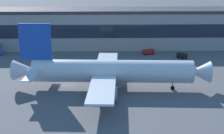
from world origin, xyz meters
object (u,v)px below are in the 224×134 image
at_px(airliner, 109,71).
at_px(traffic_cone_1, 218,98).
at_px(baggage_tug, 182,55).
at_px(traffic_cone_0, 59,108).
at_px(follow_me_car, 149,51).

xyz_separation_m(airliner, traffic_cone_1, (26.64, -8.26, -4.67)).
bearing_deg(airliner, baggage_tug, 50.27).
height_order(airliner, traffic_cone_1, airliner).
relative_size(airliner, traffic_cone_0, 88.17).
height_order(baggage_tug, follow_me_car, same).
bearing_deg(traffic_cone_0, follow_me_car, 62.19).
relative_size(traffic_cone_0, traffic_cone_1, 0.93).
relative_size(follow_me_car, traffic_cone_0, 8.09).
bearing_deg(traffic_cone_1, follow_me_car, 103.14).
distance_m(airliner, follow_me_car, 41.82).
height_order(airliner, traffic_cone_0, airliner).
height_order(airliner, follow_me_car, airliner).
relative_size(baggage_tug, traffic_cone_0, 6.92).
distance_m(baggage_tug, traffic_cone_1, 40.67).
height_order(baggage_tug, traffic_cone_0, baggage_tug).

